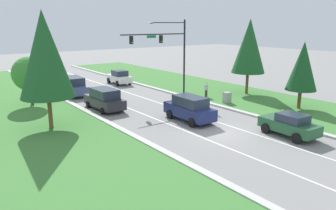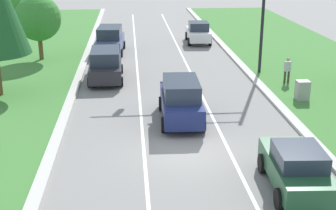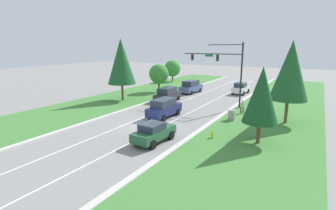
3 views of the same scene
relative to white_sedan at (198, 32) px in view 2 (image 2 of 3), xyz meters
name	(u,v)px [view 2 (image 2 of 3)]	position (x,y,z in m)	size (l,w,h in m)	color
ground_plane	(187,152)	(-3.74, -22.59, -0.93)	(160.00, 160.00, 0.00)	gray
curb_strip_right	(317,146)	(1.91, -22.59, -0.85)	(0.50, 90.00, 0.15)	beige
curb_strip_left	(50,155)	(-9.39, -22.59, -0.85)	(0.50, 90.00, 0.15)	beige
lane_stripe_inner_left	(144,154)	(-5.54, -22.59, -0.92)	(0.14, 81.00, 0.01)	white
lane_stripe_inner_right	(229,151)	(-1.94, -22.59, -0.92)	(0.14, 81.00, 0.01)	white
white_sedan	(198,32)	(0.00, 0.00, 0.00)	(2.15, 4.43, 1.87)	white
slate_blue_suv	(110,40)	(-7.57, -3.29, 0.13)	(2.38, 5.12, 2.10)	#475684
navy_suv	(181,100)	(-3.60, -18.85, 0.15)	(2.16, 4.93, 2.10)	navy
forest_sedan	(296,168)	(-0.32, -26.05, -0.06)	(2.15, 4.35, 1.70)	#235633
charcoal_suv	(106,65)	(-7.58, -11.20, 0.08)	(2.21, 5.03, 2.01)	#28282D
utility_cabinet	(302,91)	(3.44, -16.41, -0.34)	(0.70, 0.60, 1.17)	#9E9E99
pedestrian	(287,69)	(3.65, -13.11, 0.01)	(0.42, 0.30, 1.69)	#42382D
oak_near_left_tree	(38,18)	(-12.63, -5.44, 2.22)	(3.34, 3.34, 4.83)	brown
oak_far_left_tree	(16,1)	(-17.06, 7.30, 2.02)	(3.55, 3.55, 4.73)	brown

